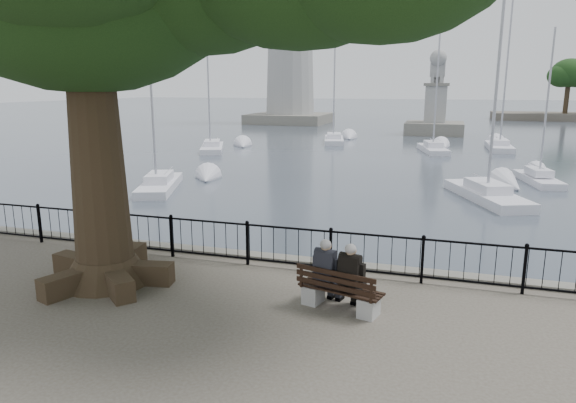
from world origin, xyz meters
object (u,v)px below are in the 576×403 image
at_px(bench, 339,295).
at_px(person_right, 353,280).
at_px(person_left, 328,274).
at_px(lighthouse, 290,22).
at_px(lion_monument, 435,113).

height_order(bench, person_right, person_right).
height_order(person_left, person_right, same).
relative_size(bench, lighthouse, 0.05).
bearing_deg(lighthouse, lion_monument, -31.11).
bearing_deg(lighthouse, person_left, -72.47).
distance_m(bench, lion_monument, 49.30).
relative_size(bench, person_left, 1.25).
distance_m(person_left, person_right, 0.51).
height_order(bench, lighthouse, lighthouse).
bearing_deg(person_right, bench, -172.19).
distance_m(person_right, lion_monument, 49.26).
bearing_deg(bench, lighthouse, 107.70).
bearing_deg(person_left, lion_monument, 89.22).
bearing_deg(bench, person_right, 7.81).
bearing_deg(lion_monument, person_left, -90.78).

